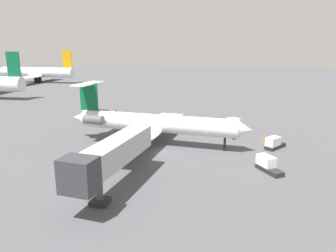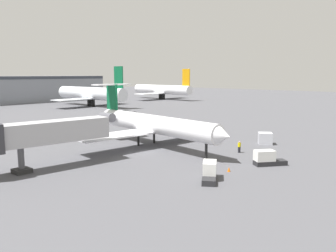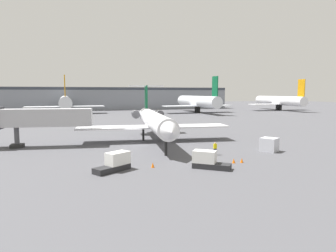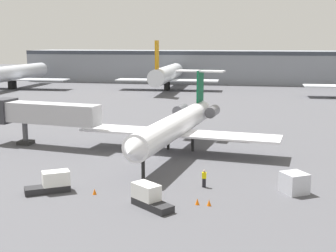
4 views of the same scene
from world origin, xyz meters
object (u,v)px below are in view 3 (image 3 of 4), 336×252
jet_bridge (32,118)px  baggage_tug_lead (115,163)px  traffic_cone_far (242,160)px  baggage_tug_trailing (208,161)px  traffic_cone_near (153,165)px  parked_airliner_east_mid (198,102)px  regional_jet (154,120)px  parked_airliner_east_end (279,101)px  parked_airliner_centre (65,102)px  traffic_cone_mid (234,161)px  cargo_container_uld (269,145)px  ground_crew_marshaller (215,148)px

jet_bridge → baggage_tug_lead: size_ratio=3.75×
baggage_tug_lead → traffic_cone_far: bearing=-3.2°
baggage_tug_trailing → traffic_cone_far: bearing=13.8°
baggage_tug_trailing → traffic_cone_near: bearing=159.7°
traffic_cone_far → parked_airliner_east_mid: bearing=70.6°
regional_jet → parked_airliner_east_end: size_ratio=0.91×
parked_airliner_centre → traffic_cone_mid: bearing=-76.9°
regional_jet → parked_airliner_east_mid: bearing=61.3°
cargo_container_uld → traffic_cone_far: 8.68m
baggage_tug_lead → traffic_cone_mid: (13.42, -0.73, -0.56)m
traffic_cone_far → traffic_cone_near: bearing=175.3°
ground_crew_marshaller → parked_airliner_centre: bearing=103.8°
traffic_cone_near → cargo_container_uld: bearing=12.9°
traffic_cone_mid → parked_airliner_centre: parked_airliner_centre is taller
jet_bridge → traffic_cone_far: size_ratio=28.14×
jet_bridge → baggage_tug_trailing: 27.63m
traffic_cone_mid → traffic_cone_far: size_ratio=1.00×
traffic_cone_far → parked_airliner_east_mid: (28.46, 80.73, 4.19)m
ground_crew_marshaller → baggage_tug_lead: 14.00m
traffic_cone_near → parked_airliner_centre: (-11.36, 88.28, 4.20)m
traffic_cone_far → traffic_cone_mid: bearing=175.5°
jet_bridge → parked_airliner_east_end: bearing=35.3°
parked_airliner_centre → parked_airliner_east_end: bearing=-2.5°
ground_crew_marshaller → parked_airliner_east_end: (71.34, 80.29, 3.45)m
regional_jet → parked_airliner_centre: bearing=102.5°
traffic_cone_far → parked_airliner_centre: size_ratio=0.02×
baggage_tug_lead → traffic_cone_near: 4.06m
parked_airliner_centre → jet_bridge: bearing=-92.1°
baggage_tug_lead → parked_airliner_east_mid: size_ratio=0.12×
parked_airliner_centre → parked_airliner_east_mid: size_ratio=1.02×
ground_crew_marshaller → cargo_container_uld: bearing=-0.2°
baggage_tug_trailing → traffic_cone_far: (4.87, 1.20, -0.56)m
traffic_cone_mid → traffic_cone_far: 1.00m
traffic_cone_mid → traffic_cone_far: (1.00, -0.08, 0.00)m
baggage_tug_trailing → traffic_cone_near: (-5.52, 2.05, -0.56)m
jet_bridge → traffic_cone_near: 22.53m
baggage_tug_trailing → parked_airliner_east_end: bearing=49.0°
cargo_container_uld → parked_airliner_east_mid: parked_airliner_east_mid is taller
traffic_cone_near → traffic_cone_mid: same height
baggage_tug_trailing → parked_airliner_centre: (-16.88, 90.33, 3.64)m
jet_bridge → parked_airliner_centre: size_ratio=0.45×
ground_crew_marshaller → cargo_container_uld: size_ratio=0.59×
regional_jet → cargo_container_uld: 18.62m
regional_jet → jet_bridge: bearing=179.5°
jet_bridge → traffic_cone_mid: size_ratio=28.14×
traffic_cone_mid → parked_airliner_centre: bearing=103.1°
regional_jet → baggage_tug_lead: bearing=-116.5°
regional_jet → parked_airliner_east_mid: (34.36, 62.86, 0.92)m
ground_crew_marshaller → parked_airliner_east_mid: (29.48, 75.85, 3.61)m
cargo_container_uld → parked_airliner_centre: size_ratio=0.08×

